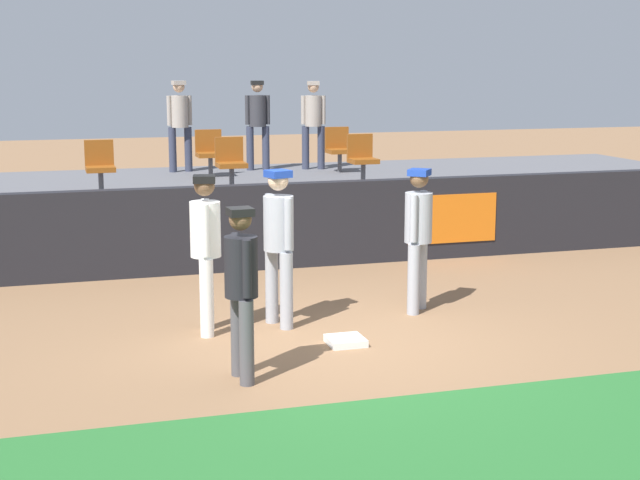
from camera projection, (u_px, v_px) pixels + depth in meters
ground_plane at (338, 345)px, 10.43m from camera, size 60.00×60.00×0.00m
grass_foreground_strip at (456, 456)px, 7.50m from camera, size 18.00×2.80×0.01m
first_base at (346, 341)px, 10.46m from camera, size 0.40×0.40×0.08m
player_fielder_home at (206, 243)px, 10.73m from camera, size 0.42×0.55×1.83m
player_runner_visitor at (418, 230)px, 11.67m from camera, size 0.48×0.48×1.80m
player_coach_visitor at (279, 237)px, 11.01m from camera, size 0.44×0.50×1.86m
player_umpire at (241, 282)px, 9.11m from camera, size 0.35×0.48×1.72m
field_wall at (257, 227)px, 14.15m from camera, size 18.00×0.26×1.29m
bleacher_platform at (224, 210)px, 16.59m from camera, size 18.00×4.80×1.04m
seat_back_right at (339, 147)px, 17.69m from camera, size 0.45×0.44×0.84m
seat_front_right at (362, 156)px, 15.95m from camera, size 0.45×0.44×0.84m
seat_back_center at (210, 150)px, 17.00m from camera, size 0.48×0.44×0.84m
seat_front_center at (231, 160)px, 15.32m from camera, size 0.46×0.44×0.84m
seat_front_left at (100, 164)px, 14.74m from camera, size 0.45×0.44×0.84m
spectator_hooded at (258, 119)px, 17.91m from camera, size 0.47×0.35×1.70m
spectator_capped at (313, 118)px, 18.07m from camera, size 0.46×0.38×1.68m
spectator_casual at (180, 119)px, 17.63m from camera, size 0.47×0.36×1.70m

